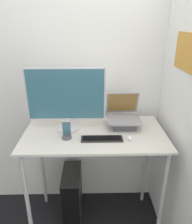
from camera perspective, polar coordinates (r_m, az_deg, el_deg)
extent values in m
cube|color=white|center=(2.09, -0.60, 7.07)|extent=(6.00, 0.05, 2.60)
cube|color=gold|center=(1.68, 22.74, 14.20)|extent=(0.01, 0.40, 0.26)
cube|color=beige|center=(1.82, -0.39, -5.52)|extent=(1.17, 0.65, 0.02)
cylinder|color=#B7B7BC|center=(1.97, -17.30, -22.45)|extent=(0.03, 0.03, 0.99)
cylinder|color=#B7B7BC|center=(1.99, 16.72, -22.01)|extent=(0.03, 0.03, 0.99)
cylinder|color=#B7B7BC|center=(2.38, -13.83, -13.10)|extent=(0.03, 0.03, 0.99)
cylinder|color=#B7B7BC|center=(2.39, 12.80, -12.81)|extent=(0.03, 0.03, 0.99)
cube|color=#4C4C51|center=(1.89, 7.25, -3.20)|extent=(0.20, 0.15, 0.06)
cube|color=gray|center=(1.87, 7.31, -2.09)|extent=(0.28, 0.21, 0.02)
cube|color=gray|center=(1.96, 6.89, 2.47)|extent=(0.28, 0.08, 0.20)
cube|color=olive|center=(1.95, 6.92, 2.47)|extent=(0.25, 0.06, 0.18)
cylinder|color=silver|center=(1.87, -7.41, -4.22)|extent=(0.18, 0.18, 0.02)
cylinder|color=silver|center=(1.85, -7.49, -2.76)|extent=(0.05, 0.05, 0.09)
cube|color=silver|center=(1.76, -7.88, 4.57)|extent=(0.64, 0.01, 0.43)
cube|color=#336072|center=(1.76, -7.90, 4.48)|extent=(0.61, 0.01, 0.41)
cube|color=black|center=(1.70, 1.55, -7.03)|extent=(0.32, 0.09, 0.01)
cube|color=black|center=(1.70, 1.55, -6.78)|extent=(0.30, 0.08, 0.00)
ellipsoid|color=white|center=(1.72, 8.84, -6.80)|extent=(0.03, 0.06, 0.02)
cylinder|color=#4C4C51|center=(1.73, -7.62, -6.59)|extent=(0.08, 0.08, 0.02)
cube|color=#4C515B|center=(1.71, -7.70, -4.35)|extent=(0.06, 0.03, 0.12)
cube|color=#336072|center=(1.71, -7.72, -4.39)|extent=(0.06, 0.03, 0.11)
cube|color=black|center=(2.36, -6.22, -20.41)|extent=(0.17, 0.40, 0.51)
cube|color=black|center=(2.22, -6.66, -24.00)|extent=(0.17, 0.01, 0.48)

